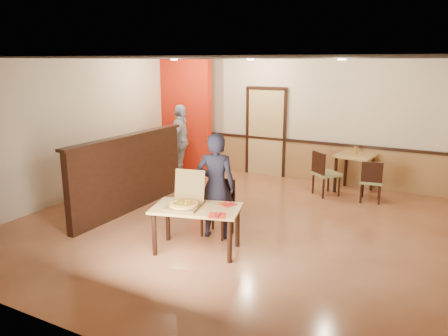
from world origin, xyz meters
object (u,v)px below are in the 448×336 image
(diner_chair, at_px, (219,204))
(passerby, at_px, (181,142))
(side_chair_left, at_px, (324,172))
(side_table, at_px, (355,163))
(diner, at_px, (216,186))
(condiment, at_px, (356,150))
(side_chair_right, at_px, (371,180))
(main_table, at_px, (197,214))
(pizza_box, at_px, (185,202))

(diner_chair, xyz_separation_m, passerby, (-2.50, 2.63, 0.39))
(side_chair_left, height_order, passerby, passerby)
(side_chair_left, xyz_separation_m, side_table, (0.50, 0.60, 0.11))
(diner, bearing_deg, condiment, -126.77)
(side_chair_left, distance_m, side_chair_right, 0.96)
(main_table, relative_size, pizza_box, 2.22)
(side_chair_right, xyz_separation_m, side_table, (-0.46, 0.61, 0.16))
(side_chair_left, distance_m, side_table, 0.79)
(side_table, bearing_deg, pizza_box, -110.14)
(pizza_box, height_order, condiment, pizza_box)
(main_table, height_order, diner_chair, diner_chair)
(side_chair_right, height_order, diner, diner)
(diner_chair, distance_m, side_table, 3.73)
(diner_chair, bearing_deg, main_table, -88.27)
(main_table, bearing_deg, diner, 75.67)
(main_table, distance_m, diner, 0.66)
(passerby, distance_m, condiment, 4.00)
(main_table, distance_m, side_table, 4.42)
(passerby, xyz_separation_m, condiment, (3.90, 0.91, 0.01))
(side_table, bearing_deg, side_chair_right, -53.00)
(side_table, relative_size, diner, 0.50)
(diner_chair, bearing_deg, side_table, 66.84)
(diner, distance_m, passerby, 3.75)
(side_table, bearing_deg, diner, -111.23)
(side_chair_right, xyz_separation_m, pizza_box, (-2.02, -3.63, 0.28))
(side_chair_right, relative_size, diner, 0.50)
(passerby, xyz_separation_m, pizza_box, (2.36, -3.43, -0.14))
(diner_chair, distance_m, pizza_box, 0.85)
(main_table, bearing_deg, side_table, 56.37)
(diner, bearing_deg, diner_chair, -97.59)
(pizza_box, bearing_deg, main_table, 2.29)
(side_chair_left, xyz_separation_m, diner, (-0.90, -2.99, 0.33))
(side_table, relative_size, pizza_box, 1.33)
(side_chair_left, relative_size, passerby, 0.53)
(main_table, bearing_deg, pizza_box, 179.72)
(side_chair_right, xyz_separation_m, passerby, (-4.38, -0.20, 0.42))
(main_table, relative_size, side_chair_left, 1.52)
(diner, relative_size, pizza_box, 2.64)
(main_table, bearing_deg, passerby, 111.40)
(main_table, xyz_separation_m, side_chair_right, (1.85, 3.59, -0.11))
(condiment, bearing_deg, diner_chair, -111.52)
(side_chair_left, distance_m, condiment, 0.93)
(passerby, bearing_deg, diner, -157.66)
(diner_chair, bearing_deg, diner, -82.07)
(side_chair_right, distance_m, side_table, 0.78)
(side_table, bearing_deg, side_chair_left, -129.39)
(side_chair_right, relative_size, passerby, 0.48)
(side_chair_left, height_order, side_chair_right, side_chair_left)
(side_chair_right, bearing_deg, diner, 47.80)
(diner_chair, bearing_deg, passerby, 132.66)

